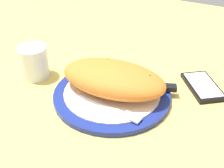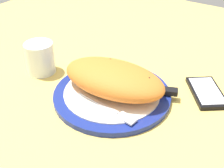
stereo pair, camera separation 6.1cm
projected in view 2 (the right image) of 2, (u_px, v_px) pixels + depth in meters
ground_plane at (112, 102)px, 68.50cm from camera, size 150.00×150.00×3.00cm
plate at (112, 94)px, 67.24cm from camera, size 27.02×27.02×1.59cm
calzone at (113, 78)px, 65.37cm from camera, size 25.26×15.13×6.41cm
fork at (111, 110)px, 60.89cm from camera, size 15.42×3.44×0.40cm
knife at (145, 89)px, 66.62cm from camera, size 20.76×10.23×1.20cm
smartphone at (206, 92)px, 68.19cm from camera, size 12.67×13.70×1.16cm
water_glass at (40, 60)px, 75.00cm from camera, size 7.30×7.30×8.14cm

